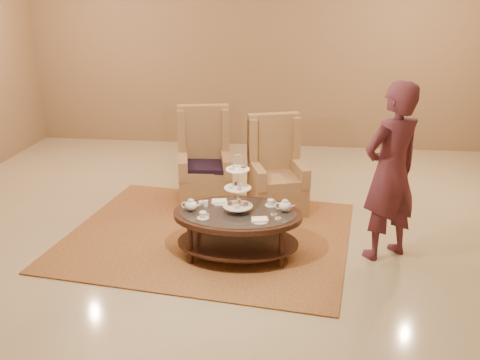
# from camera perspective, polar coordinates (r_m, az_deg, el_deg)

# --- Properties ---
(ground) EXTENTS (8.00, 8.00, 0.00)m
(ground) POSITION_cam_1_polar(r_m,az_deg,el_deg) (5.93, -1.54, -6.80)
(ground) COLOR #BBAD8B
(ground) RESTS_ON ground
(ceiling) EXTENTS (8.00, 8.00, 0.02)m
(ceiling) POSITION_cam_1_polar(r_m,az_deg,el_deg) (5.93, -1.54, -6.80)
(ceiling) COLOR beige
(ceiling) RESTS_ON ground
(wall_back) EXTENTS (8.00, 0.04, 3.50)m
(wall_back) POSITION_cam_1_polar(r_m,az_deg,el_deg) (9.32, 1.99, 14.21)
(wall_back) COLOR #8F714E
(wall_back) RESTS_ON ground
(rug) EXTENTS (3.40, 2.95, 0.02)m
(rug) POSITION_cam_1_polar(r_m,az_deg,el_deg) (6.12, -3.38, -5.87)
(rug) COLOR #A5743A
(rug) RESTS_ON ground
(tea_table) EXTENTS (1.35, 0.94, 1.11)m
(tea_table) POSITION_cam_1_polar(r_m,az_deg,el_deg) (5.51, -0.24, -4.29)
(tea_table) COLOR black
(tea_table) RESTS_ON ground
(armchair_left) EXTENTS (0.79, 0.81, 1.23)m
(armchair_left) POSITION_cam_1_polar(r_m,az_deg,el_deg) (7.00, -3.79, 1.11)
(armchair_left) COLOR #9D754A
(armchair_left) RESTS_ON ground
(armchair_right) EXTENTS (0.81, 0.83, 1.19)m
(armchair_right) POSITION_cam_1_polar(r_m,az_deg,el_deg) (6.72, 3.85, 0.15)
(armchair_right) COLOR #9D754A
(armchair_right) RESTS_ON ground
(person) EXTENTS (0.80, 0.74, 1.84)m
(person) POSITION_cam_1_polar(r_m,az_deg,el_deg) (5.54, 15.78, 0.79)
(person) COLOR #4E212C
(person) RESTS_ON ground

